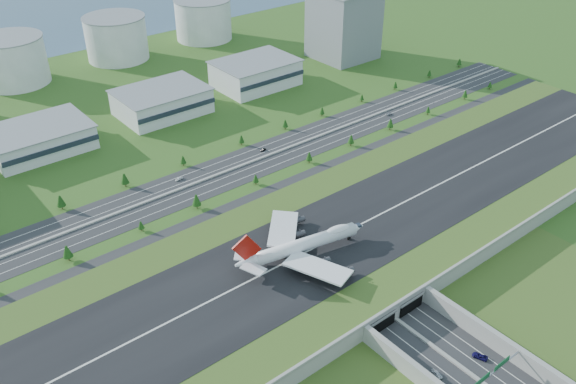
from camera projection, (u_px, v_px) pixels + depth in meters
ground at (316, 261)px, 284.71m from camera, size 1200.00×1200.00×0.00m
airfield_deck at (317, 254)px, 282.45m from camera, size 520.00×100.00×9.20m
sign_gantry_near at (491, 375)px, 218.47m from camera, size 38.70×0.70×9.80m
north_expressway at (207, 179)px, 347.18m from camera, size 560.00×36.00×0.12m
tree_row at (185, 182)px, 336.12m from camera, size 504.81×48.70×8.44m
hangar_mid_a at (39, 139)px, 373.79m from camera, size 58.00×42.00×15.00m
hangar_mid_b at (162, 102)px, 418.49m from camera, size 58.00×42.00×17.00m
hangar_mid_c at (256, 73)px, 460.52m from camera, size 58.00×42.00×19.00m
office_tower at (344, 25)px, 504.76m from camera, size 46.00×46.00×55.00m
fuel_tank_b at (12, 61)px, 460.72m from camera, size 50.00×50.00×35.00m
fuel_tank_c at (116, 38)px, 505.95m from camera, size 50.00×50.00×35.00m
fuel_tank_d at (203, 20)px, 551.17m from camera, size 50.00×50.00×35.00m
boeing_747 at (302, 245)px, 272.27m from camera, size 65.79×61.60×20.54m
car_0 at (437, 374)px, 226.44m from camera, size 2.46×5.08×1.67m
car_2 at (480, 356)px, 233.75m from camera, size 4.64×6.49×1.64m
car_5 at (263, 150)px, 375.81m from camera, size 4.14×2.03×1.31m
car_6 at (389, 114)px, 419.84m from camera, size 5.19×2.50×1.42m
car_7 at (179, 179)px, 346.28m from camera, size 5.25×2.97×1.44m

